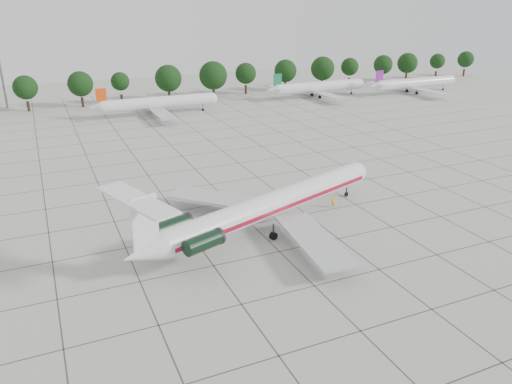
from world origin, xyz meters
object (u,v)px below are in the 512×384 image
(bg_airliner_d, at_px, (319,87))
(main_airliner, at_px, (263,207))
(ground_crew, at_px, (333,202))
(bg_airliner_c, at_px, (158,103))
(bg_airliner_e, at_px, (415,83))

(bg_airliner_d, bearing_deg, main_airliner, -124.94)
(ground_crew, bearing_deg, bg_airliner_d, -130.68)
(bg_airliner_c, distance_m, bg_airliner_e, 77.66)
(ground_crew, distance_m, bg_airliner_c, 67.46)
(main_airliner, distance_m, bg_airliner_d, 90.31)
(main_airliner, xyz_separation_m, bg_airliner_d, (51.73, 74.03, -0.37))
(bg_airliner_d, bearing_deg, bg_airliner_c, -175.10)
(ground_crew, xyz_separation_m, bg_airliner_c, (-8.19, 66.92, 2.05))
(main_airliner, relative_size, bg_airliner_e, 1.36)
(main_airliner, relative_size, bg_airliner_c, 1.36)
(ground_crew, height_order, bg_airliner_c, bg_airliner_c)
(main_airliner, xyz_separation_m, ground_crew, (12.09, 3.00, -2.42))
(main_airliner, distance_m, bg_airliner_c, 70.03)
(bg_airliner_d, height_order, bg_airliner_e, same)
(main_airliner, bearing_deg, ground_crew, -5.52)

